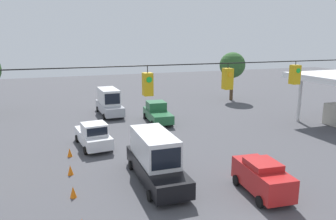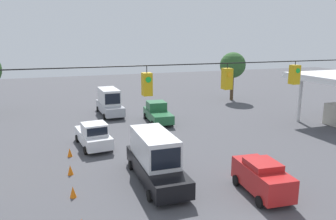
% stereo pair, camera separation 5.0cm
% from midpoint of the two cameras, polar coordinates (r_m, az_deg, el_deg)
% --- Properties ---
extents(overhead_signal_span, '(22.13, 0.38, 8.35)m').
position_cam_midpoint_polar(overhead_signal_span, '(14.03, 15.58, -2.38)').
color(overhead_signal_span, '#4C473D').
rests_on(overhead_signal_span, ground_plane).
extents(pickup_truck_white_withflow_far, '(2.65, 5.44, 2.12)m').
position_cam_midpoint_polar(pickup_truck_white_withflow_far, '(27.81, -12.92, -4.34)').
color(pickup_truck_white_withflow_far, silver).
rests_on(pickup_truck_white_withflow_far, ground_plane).
extents(box_truck_black_withflow_mid, '(2.51, 7.29, 3.07)m').
position_cam_midpoint_polar(box_truck_black_withflow_mid, '(20.77, -2.31, -8.30)').
color(box_truck_black_withflow_mid, black).
rests_on(box_truck_black_withflow_mid, ground_plane).
extents(pickup_truck_green_oncoming_deep, '(2.60, 5.73, 2.12)m').
position_cam_midpoint_polar(pickup_truck_green_oncoming_deep, '(35.17, -1.91, -0.50)').
color(pickup_truck_green_oncoming_deep, '#236038').
rests_on(pickup_truck_green_oncoming_deep, ground_plane).
extents(box_truck_silver_withflow_deep, '(2.48, 6.55, 3.03)m').
position_cam_midpoint_polar(box_truck_silver_withflow_deep, '(39.09, -10.26, 1.39)').
color(box_truck_silver_withflow_deep, '#A8AAB2').
rests_on(box_truck_silver_withflow_deep, ground_plane).
extents(sedan_red_crossing_near, '(2.32, 4.43, 2.00)m').
position_cam_midpoint_polar(sedan_red_crossing_near, '(19.96, 15.99, -11.14)').
color(sedan_red_crossing_near, red).
rests_on(sedan_red_crossing_near, ground_plane).
extents(traffic_cone_second, '(0.38, 0.38, 0.67)m').
position_cam_midpoint_polar(traffic_cone_second, '(19.84, -16.26, -13.54)').
color(traffic_cone_second, orange).
rests_on(traffic_cone_second, ground_plane).
extents(traffic_cone_third, '(0.38, 0.38, 0.67)m').
position_cam_midpoint_polar(traffic_cone_third, '(22.89, -16.70, -9.97)').
color(traffic_cone_third, orange).
rests_on(traffic_cone_third, ground_plane).
extents(traffic_cone_fourth, '(0.38, 0.38, 0.67)m').
position_cam_midpoint_polar(traffic_cone_fourth, '(26.20, -16.81, -7.09)').
color(traffic_cone_fourth, orange).
rests_on(traffic_cone_fourth, ground_plane).
extents(tree_horizon_right, '(3.64, 3.64, 6.88)m').
position_cam_midpoint_polar(tree_horizon_right, '(47.94, 11.12, 7.62)').
color(tree_horizon_right, '#4C3823').
rests_on(tree_horizon_right, ground_plane).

